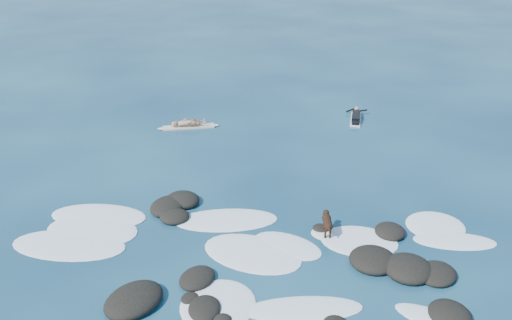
# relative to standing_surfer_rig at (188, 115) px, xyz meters

# --- Properties ---
(ground) EXTENTS (160.00, 160.00, 0.00)m
(ground) POSITION_rel_standing_surfer_rig_xyz_m (6.29, -8.83, -0.69)
(ground) COLOR #0A2642
(ground) RESTS_ON ground
(reef_rocks) EXTENTS (11.10, 7.77, 0.57)m
(reef_rocks) POSITION_rel_standing_surfer_rig_xyz_m (6.81, -10.21, -0.57)
(reef_rocks) COLOR black
(reef_rocks) RESTS_ON ground
(breaking_foam) EXTENTS (15.78, 8.40, 0.12)m
(breaking_foam) POSITION_rel_standing_surfer_rig_xyz_m (5.22, -9.74, -0.68)
(breaking_foam) COLOR white
(breaking_foam) RESTS_ON ground
(standing_surfer_rig) EXTENTS (2.92, 1.53, 1.75)m
(standing_surfer_rig) POSITION_rel_standing_surfer_rig_xyz_m (0.00, 0.00, 0.00)
(standing_surfer_rig) COLOR beige
(standing_surfer_rig) RESTS_ON ground
(paddling_surfer_rig) EXTENTS (1.12, 2.50, 0.43)m
(paddling_surfer_rig) POSITION_rel_standing_surfer_rig_xyz_m (7.98, 3.22, -0.54)
(paddling_surfer_rig) COLOR silver
(paddling_surfer_rig) RESTS_ON ground
(dog) EXTENTS (0.50, 1.20, 0.77)m
(dog) POSITION_rel_standing_surfer_rig_xyz_m (8.02, -8.25, -0.18)
(dog) COLOR black
(dog) RESTS_ON ground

